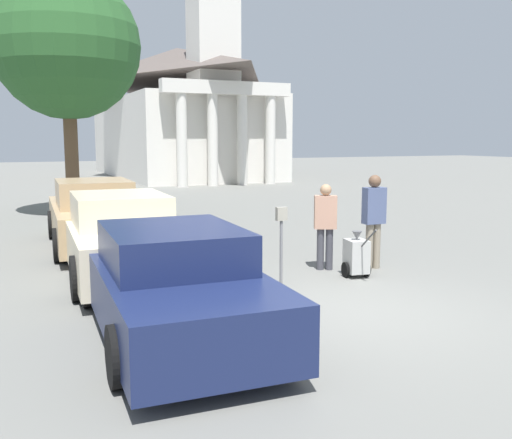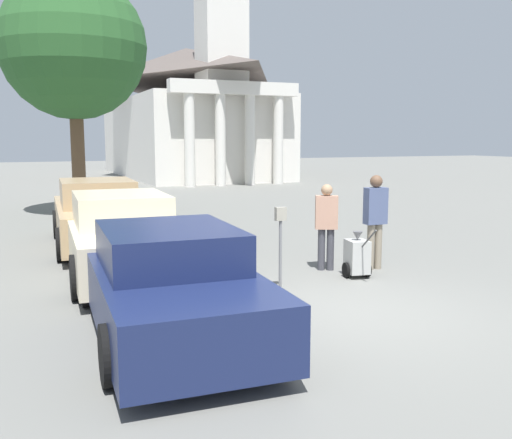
{
  "view_description": "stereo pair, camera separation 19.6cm",
  "coord_description": "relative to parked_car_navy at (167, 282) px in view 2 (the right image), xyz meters",
  "views": [
    {
      "loc": [
        -4.53,
        -6.75,
        2.5
      ],
      "look_at": [
        -0.47,
        2.26,
        1.1
      ],
      "focal_mm": 40.0,
      "sensor_mm": 36.0,
      "label": 1
    },
    {
      "loc": [
        -4.35,
        -6.82,
        2.5
      ],
      "look_at": [
        -0.47,
        2.26,
        1.1
      ],
      "focal_mm": 40.0,
      "sensor_mm": 36.0,
      "label": 2
    }
  ],
  "objects": [
    {
      "name": "ground_plane",
      "position": [
        2.59,
        -0.26,
        -0.66
      ],
      "size": [
        120.0,
        120.0,
        0.0
      ],
      "primitive_type": "plane",
      "color": "slate"
    },
    {
      "name": "parked_car_navy",
      "position": [
        0.0,
        0.0,
        0.0
      ],
      "size": [
        2.14,
        4.9,
        1.41
      ],
      "rotation": [
        0.0,
        0.0,
        -0.05
      ],
      "color": "#19234C",
      "rests_on": "ground_plane"
    },
    {
      "name": "parked_car_cream",
      "position": [
        -0.0,
        3.42,
        0.05
      ],
      "size": [
        2.1,
        4.95,
        1.53
      ],
      "rotation": [
        0.0,
        0.0,
        -0.05
      ],
      "color": "beige",
      "rests_on": "ground_plane"
    },
    {
      "name": "parked_car_tan",
      "position": [
        -0.0,
        6.48,
        0.07
      ],
      "size": [
        2.1,
        4.92,
        1.57
      ],
      "rotation": [
        0.0,
        0.0,
        -0.05
      ],
      "color": "tan",
      "rests_on": "ground_plane"
    },
    {
      "name": "parking_meter",
      "position": [
        2.21,
        1.22,
        0.32
      ],
      "size": [
        0.18,
        0.09,
        1.4
      ],
      "color": "slate",
      "rests_on": "ground_plane"
    },
    {
      "name": "person_worker",
      "position": [
        3.68,
        2.26,
        0.28
      ],
      "size": [
        0.47,
        0.38,
        1.65
      ],
      "rotation": [
        0.0,
        0.0,
        2.7
      ],
      "color": "#3F3F47",
      "rests_on": "ground_plane"
    },
    {
      "name": "person_supervisor",
      "position": [
        4.58,
        1.96,
        0.39
      ],
      "size": [
        0.43,
        0.24,
        1.82
      ],
      "rotation": [
        0.0,
        0.0,
        3.09
      ],
      "color": "gray",
      "rests_on": "ground_plane"
    },
    {
      "name": "equipment_cart",
      "position": [
        3.91,
        1.52,
        -0.27
      ],
      "size": [
        0.51,
        1.0,
        1.0
      ],
      "rotation": [
        0.0,
        0.0,
        -0.17
      ],
      "color": "#B2B2AD",
      "rests_on": "ground_plane"
    },
    {
      "name": "church",
      "position": [
        9.33,
        30.21,
        4.15
      ],
      "size": [
        8.66,
        18.17,
        21.03
      ],
      "color": "silver",
      "rests_on": "ground_plane"
    },
    {
      "name": "shade_tree",
      "position": [
        0.25,
        12.52,
        4.75
      ],
      "size": [
        4.65,
        4.65,
        7.76
      ],
      "color": "brown",
      "rests_on": "ground_plane"
    }
  ]
}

